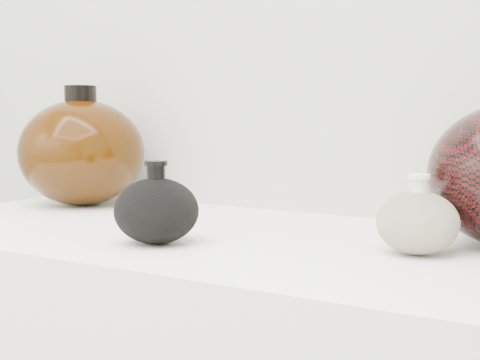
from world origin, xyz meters
The scene contains 3 objects.
black_gourd_vase centered at (-0.08, 0.84, 0.95)m, with size 0.13×0.13×0.11m.
cream_gourd_vase centered at (0.24, 0.95, 0.94)m, with size 0.13×0.13×0.10m.
left_round_pot centered at (-0.44, 1.07, 1.00)m, with size 0.24×0.24×0.23m.
Camera 1 is at (0.48, 0.14, 1.07)m, focal length 50.00 mm.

